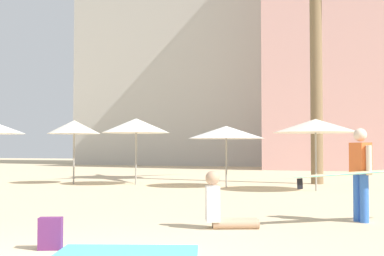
# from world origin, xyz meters

# --- Properties ---
(hotel_tower_gray) EXTENTS (18.93, 11.24, 25.59)m
(hotel_tower_gray) POSITION_xyz_m (-12.18, 39.99, 12.80)
(hotel_tower_gray) COLOR #BCB7AD
(hotel_tower_gray) RESTS_ON ground
(cafe_umbrella_0) EXTENTS (2.70, 2.70, 2.27)m
(cafe_umbrella_0) POSITION_xyz_m (1.21, 12.12, 2.05)
(cafe_umbrella_0) COLOR gray
(cafe_umbrella_0) RESTS_ON ground
(cafe_umbrella_1) EXTENTS (2.01, 2.01, 2.42)m
(cafe_umbrella_1) POSITION_xyz_m (-7.89, 12.60, 2.16)
(cafe_umbrella_1) COLOR gray
(cafe_umbrella_1) RESTS_ON ground
(cafe_umbrella_4) EXTENTS (2.52, 2.52, 2.46)m
(cafe_umbrella_4) POSITION_xyz_m (-5.40, 12.84, 2.19)
(cafe_umbrella_4) COLOR gray
(cafe_umbrella_4) RESTS_ON ground
(cafe_umbrella_6) EXTENTS (2.67, 2.67, 2.13)m
(cafe_umbrella_6) POSITION_xyz_m (-1.93, 12.87, 1.90)
(cafe_umbrella_6) COLOR gray
(cafe_umbrella_6) RESTS_ON ground
(beach_towel) EXTENTS (2.01, 1.51, 0.01)m
(beach_towel) POSITION_xyz_m (0.12, 1.10, 0.01)
(beach_towel) COLOR #4CC6D6
(beach_towel) RESTS_ON ground
(backpack) EXTENTS (0.35, 0.32, 0.42)m
(backpack) POSITION_xyz_m (-0.93, 0.96, 0.20)
(backpack) COLOR #5E265C
(backpack) RESTS_ON ground
(person_mid_left) EXTENTS (2.59, 2.06, 1.70)m
(person_mid_left) POSITION_xyz_m (2.81, 4.97, 0.92)
(person_mid_left) COLOR blue
(person_mid_left) RESTS_ON ground
(person_far_left) EXTENTS (0.95, 0.68, 0.96)m
(person_far_left) POSITION_xyz_m (0.65, 3.52, 0.34)
(person_far_left) COLOR tan
(person_far_left) RESTS_ON ground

